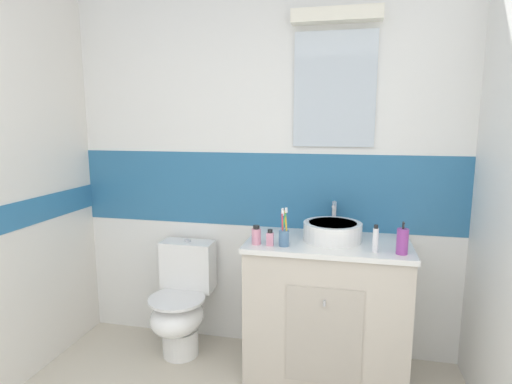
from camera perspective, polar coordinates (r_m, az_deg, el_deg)
wall_back_tiled at (r=2.80m, az=1.21°, el=3.63°), size 3.20×0.20×2.50m
vanity_cabinet at (r=2.68m, az=9.67°, el=-15.41°), size 0.96×0.54×0.85m
sink_basin at (r=2.54m, az=10.51°, el=-5.24°), size 0.35×0.39×0.21m
toilet at (r=2.92m, az=-10.26°, el=-14.84°), size 0.37×0.50×0.76m
toothbrush_cup at (r=2.38m, az=3.89°, el=-5.99°), size 0.06×0.06×0.22m
soap_dispenser at (r=2.37m, az=19.55°, el=-6.43°), size 0.06×0.06×0.18m
perfume_flask_small at (r=2.39m, az=1.96°, el=-6.35°), size 0.04×0.03×0.10m
toothpaste_tube_upright at (r=2.36m, az=16.17°, el=-6.29°), size 0.03×0.03×0.15m
lotion_bottle_short at (r=2.41m, az=0.04°, el=-6.03°), size 0.05×0.05×0.11m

